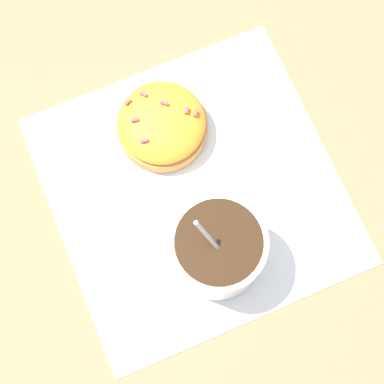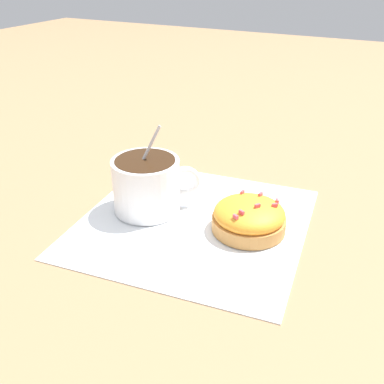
# 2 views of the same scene
# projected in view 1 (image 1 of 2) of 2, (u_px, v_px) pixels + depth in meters

# --- Properties ---
(ground_plane) EXTENTS (3.00, 3.00, 0.00)m
(ground_plane) POSITION_uv_depth(u_px,v_px,m) (195.00, 190.00, 0.65)
(ground_plane) COLOR #93704C
(paper_napkin) EXTENTS (0.31, 0.31, 0.00)m
(paper_napkin) POSITION_uv_depth(u_px,v_px,m) (195.00, 190.00, 0.65)
(paper_napkin) COLOR white
(paper_napkin) RESTS_ON ground_plane
(coffee_cup) EXTENTS (0.11, 0.09, 0.12)m
(coffee_cup) POSITION_uv_depth(u_px,v_px,m) (215.00, 248.00, 0.59)
(coffee_cup) COLOR white
(coffee_cup) RESTS_ON paper_napkin
(frosted_pastry) EXTENTS (0.09, 0.09, 0.04)m
(frosted_pastry) POSITION_uv_depth(u_px,v_px,m) (162.00, 124.00, 0.65)
(frosted_pastry) COLOR #C18442
(frosted_pastry) RESTS_ON paper_napkin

